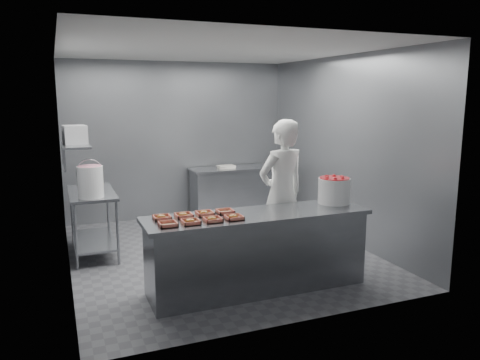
# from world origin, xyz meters

# --- Properties ---
(floor) EXTENTS (4.50, 4.50, 0.00)m
(floor) POSITION_xyz_m (0.00, 0.00, 0.00)
(floor) COLOR #4C4C51
(floor) RESTS_ON ground
(ceiling) EXTENTS (4.50, 4.50, 0.00)m
(ceiling) POSITION_xyz_m (0.00, 0.00, 2.80)
(ceiling) COLOR white
(ceiling) RESTS_ON wall_back
(wall_back) EXTENTS (4.00, 0.04, 2.80)m
(wall_back) POSITION_xyz_m (0.00, 2.25, 1.40)
(wall_back) COLOR slate
(wall_back) RESTS_ON ground
(wall_left) EXTENTS (0.04, 4.50, 2.80)m
(wall_left) POSITION_xyz_m (-2.00, 0.00, 1.40)
(wall_left) COLOR slate
(wall_left) RESTS_ON ground
(wall_right) EXTENTS (0.04, 4.50, 2.80)m
(wall_right) POSITION_xyz_m (2.00, 0.00, 1.40)
(wall_right) COLOR slate
(wall_right) RESTS_ON ground
(service_counter) EXTENTS (2.60, 0.70, 0.90)m
(service_counter) POSITION_xyz_m (0.00, -1.35, 0.45)
(service_counter) COLOR slate
(service_counter) RESTS_ON ground
(prep_table) EXTENTS (0.60, 1.20, 0.90)m
(prep_table) POSITION_xyz_m (-1.65, 0.60, 0.59)
(prep_table) COLOR slate
(prep_table) RESTS_ON ground
(back_counter) EXTENTS (1.50, 0.60, 0.90)m
(back_counter) POSITION_xyz_m (0.90, 1.90, 0.45)
(back_counter) COLOR slate
(back_counter) RESTS_ON ground
(wall_shelf) EXTENTS (0.35, 0.90, 0.03)m
(wall_shelf) POSITION_xyz_m (-1.82, 0.60, 1.55)
(wall_shelf) COLOR slate
(wall_shelf) RESTS_ON wall_left
(tray_0) EXTENTS (0.19, 0.18, 0.04)m
(tray_0) POSITION_xyz_m (-1.06, -1.49, 0.92)
(tray_0) COLOR tan
(tray_0) RESTS_ON service_counter
(tray_1) EXTENTS (0.19, 0.18, 0.06)m
(tray_1) POSITION_xyz_m (-0.82, -1.49, 0.92)
(tray_1) COLOR tan
(tray_1) RESTS_ON service_counter
(tray_2) EXTENTS (0.19, 0.18, 0.06)m
(tray_2) POSITION_xyz_m (-0.58, -1.49, 0.92)
(tray_2) COLOR tan
(tray_2) RESTS_ON service_counter
(tray_3) EXTENTS (0.19, 0.18, 0.06)m
(tray_3) POSITION_xyz_m (-0.34, -1.49, 0.92)
(tray_3) COLOR tan
(tray_3) RESTS_ON service_counter
(tray_4) EXTENTS (0.19, 0.18, 0.06)m
(tray_4) POSITION_xyz_m (-1.06, -1.21, 0.92)
(tray_4) COLOR tan
(tray_4) RESTS_ON service_counter
(tray_5) EXTENTS (0.19, 0.18, 0.06)m
(tray_5) POSITION_xyz_m (-0.82, -1.21, 0.92)
(tray_5) COLOR tan
(tray_5) RESTS_ON service_counter
(tray_6) EXTENTS (0.19, 0.18, 0.06)m
(tray_6) POSITION_xyz_m (-0.58, -1.21, 0.92)
(tray_6) COLOR tan
(tray_6) RESTS_ON service_counter
(tray_7) EXTENTS (0.19, 0.18, 0.04)m
(tray_7) POSITION_xyz_m (-0.34, -1.21, 0.92)
(tray_7) COLOR tan
(tray_7) RESTS_ON service_counter
(worker) EXTENTS (0.79, 0.61, 1.92)m
(worker) POSITION_xyz_m (0.60, -0.75, 0.96)
(worker) COLOR white
(worker) RESTS_ON ground
(strawberry_tub) EXTENTS (0.39, 0.39, 0.32)m
(strawberry_tub) POSITION_xyz_m (1.07, -1.24, 1.07)
(strawberry_tub) COLOR silver
(strawberry_tub) RESTS_ON service_counter
(glaze_bucket) EXTENTS (0.34, 0.33, 0.50)m
(glaze_bucket) POSITION_xyz_m (-1.68, 0.21, 1.12)
(glaze_bucket) COLOR silver
(glaze_bucket) RESTS_ON prep_table
(bucket_lid) EXTENTS (0.32, 0.32, 0.02)m
(bucket_lid) POSITION_xyz_m (-1.63, 0.88, 0.91)
(bucket_lid) COLOR silver
(bucket_lid) RESTS_ON prep_table
(rag) EXTENTS (0.15, 0.13, 0.02)m
(rag) POSITION_xyz_m (-1.51, 1.04, 0.91)
(rag) COLOR #CCB28C
(rag) RESTS_ON prep_table
(appliance) EXTENTS (0.32, 0.36, 0.25)m
(appliance) POSITION_xyz_m (-1.82, 0.64, 1.69)
(appliance) COLOR gray
(appliance) RESTS_ON wall_shelf
(paper_stack) EXTENTS (0.32, 0.25, 0.05)m
(paper_stack) POSITION_xyz_m (0.81, 1.90, 0.92)
(paper_stack) COLOR silver
(paper_stack) RESTS_ON back_counter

